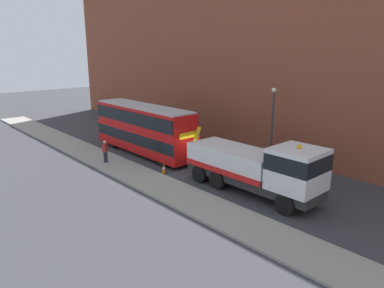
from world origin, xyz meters
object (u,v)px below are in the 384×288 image
Objects in this scene: recovery_tow_truck at (257,166)px; street_lamp at (272,120)px; double_decker_bus at (144,127)px; pedestrian_onlooker at (105,152)px; traffic_cone_near_bus at (164,169)px.

street_lamp is at bearing 117.93° from recovery_tow_truck.
street_lamp is (8.90, 5.44, 1.24)m from double_decker_bus.
pedestrian_onlooker is at bearing -131.94° from street_lamp.
recovery_tow_truck is 5.94× the size of pedestrian_onlooker.
street_lamp is at bearing 13.51° from pedestrian_onlooker.
pedestrian_onlooker is at bearing -161.44° from recovery_tow_truck.
recovery_tow_truck is 6.41m from street_lamp.
recovery_tow_truck is at bearing -61.59° from street_lamp.
double_decker_bus is (-11.84, -0.00, 0.47)m from recovery_tow_truck.
double_decker_bus reaches higher than pedestrian_onlooker.
double_decker_bus is 15.37× the size of traffic_cone_near_bus.
recovery_tow_truck is 11.85m from double_decker_bus.
recovery_tow_truck is 7.10m from traffic_cone_near_bus.
traffic_cone_near_bus is at bearing -11.08° from pedestrian_onlooker.
double_decker_bus is at bearing -148.57° from street_lamp.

